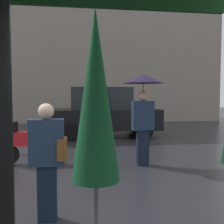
% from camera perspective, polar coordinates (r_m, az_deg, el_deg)
% --- Properties ---
extents(folded_patio_umbrella_near, '(0.45, 0.45, 2.27)m').
position_cam_1_polar(folded_patio_umbrella_near, '(1.95, -3.51, 0.72)').
color(folded_patio_umbrella_near, black).
rests_on(folded_patio_umbrella_near, ground).
extents(pedestrian_with_umbrella, '(0.92, 0.92, 2.11)m').
position_cam_1_polar(pedestrian_with_umbrella, '(6.20, 6.61, 3.15)').
color(pedestrian_with_umbrella, black).
rests_on(pedestrian_with_umbrella, ground).
extents(pedestrian_with_bag, '(0.48, 0.24, 1.53)m').
position_cam_1_polar(pedestrian_with_bag, '(3.58, -13.44, -8.82)').
color(pedestrian_with_bag, black).
rests_on(pedestrian_with_bag, ground).
extents(parked_scooter, '(1.39, 0.32, 1.23)m').
position_cam_1_polar(parked_scooter, '(6.67, -17.57, -5.84)').
color(parked_scooter, black).
rests_on(parked_scooter, ground).
extents(parked_car_left, '(4.11, 1.94, 1.92)m').
position_cam_1_polar(parked_car_left, '(10.46, -1.69, -0.04)').
color(parked_car_left, black).
rests_on(parked_car_left, ground).
extents(building_block, '(19.69, 2.83, 14.06)m').
position_cam_1_polar(building_block, '(17.93, -11.01, 21.13)').
color(building_block, gray).
rests_on(building_block, ground).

